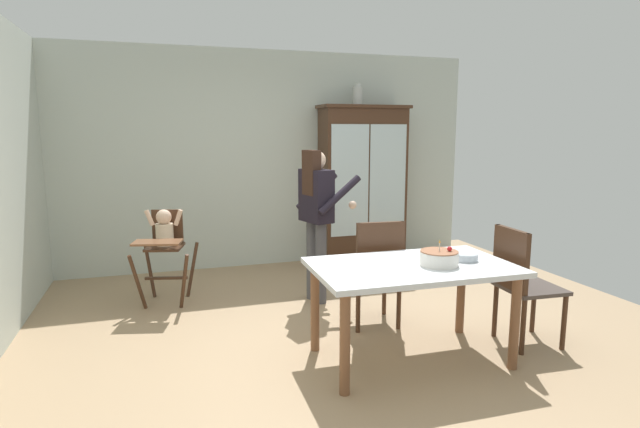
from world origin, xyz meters
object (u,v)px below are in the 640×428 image
object	(u,v)px
ceramic_vase	(357,96)
serving_bowl	(466,257)
china_cabinet	(362,184)
birthday_cake	(439,258)
high_chair_with_toddler	(165,239)
adult_person	(317,207)
dining_chair_right_end	(520,278)
dining_table	(412,277)
dining_chair_far_side	(376,266)

from	to	relation	value
ceramic_vase	serving_bowl	world-z (taller)	ceramic_vase
china_cabinet	birthday_cake	size ratio (longest dim) A/B	7.26
high_chair_with_toddler	adult_person	bearing A→B (deg)	-1.60
china_cabinet	birthday_cake	xyz separation A→B (m)	(-0.60, -2.92, -0.23)
dining_chair_right_end	adult_person	bearing A→B (deg)	42.40
dining_table	birthday_cake	size ratio (longest dim) A/B	5.34
adult_person	birthday_cake	xyz separation A→B (m)	(0.45, -1.58, -0.17)
high_chair_with_toddler	birthday_cake	size ratio (longest dim) A/B	3.39
adult_person	dining_table	bearing A→B (deg)	174.52
high_chair_with_toddler	birthday_cake	bearing A→B (deg)	-32.07
china_cabinet	birthday_cake	bearing A→B (deg)	-101.59
adult_person	dining_table	world-z (taller)	adult_person
serving_bowl	dining_table	bearing A→B (deg)	177.66
birthday_cake	china_cabinet	bearing A→B (deg)	78.41
birthday_cake	serving_bowl	bearing A→B (deg)	12.20
birthday_cake	dining_chair_right_end	size ratio (longest dim) A/B	0.29
dining_table	dining_chair_far_side	bearing A→B (deg)	89.27
china_cabinet	birthday_cake	distance (m)	2.99
china_cabinet	dining_chair_right_end	bearing A→B (deg)	-86.39
dining_table	dining_chair_far_side	size ratio (longest dim) A/B	1.56
high_chair_with_toddler	china_cabinet	bearing A→B (deg)	34.55
dining_table	dining_chair_right_end	size ratio (longest dim) A/B	1.56
dining_chair_right_end	birthday_cake	bearing A→B (deg)	97.71
ceramic_vase	serving_bowl	distance (m)	3.19
serving_bowl	high_chair_with_toddler	bearing A→B (deg)	138.38
high_chair_with_toddler	dining_chair_right_end	distance (m)	3.31
dining_table	birthday_cake	world-z (taller)	birthday_cake
china_cabinet	dining_chair_far_side	world-z (taller)	china_cabinet
ceramic_vase	dining_chair_right_end	bearing A→B (deg)	-84.72
high_chair_with_toddler	dining_chair_far_side	world-z (taller)	dining_chair_far_side
dining_table	adult_person	bearing A→B (deg)	100.18
ceramic_vase	dining_table	size ratio (longest dim) A/B	0.18
china_cabinet	dining_chair_right_end	xyz separation A→B (m)	(0.18, -2.86, -0.47)
china_cabinet	ceramic_vase	world-z (taller)	ceramic_vase
ceramic_vase	adult_person	bearing A→B (deg)	-125.49
birthday_cake	dining_chair_right_end	distance (m)	0.82
high_chair_with_toddler	adult_person	distance (m)	1.55
ceramic_vase	dining_table	distance (m)	3.30
birthday_cake	dining_chair_far_side	xyz separation A→B (m)	(-0.17, 0.74, -0.24)
dining_table	high_chair_with_toddler	bearing A→B (deg)	132.14
birthday_cake	serving_bowl	world-z (taller)	birthday_cake
ceramic_vase	dining_chair_far_side	distance (m)	2.79
china_cabinet	dining_table	distance (m)	2.97
china_cabinet	adult_person	xyz separation A→B (m)	(-1.04, -1.34, -0.05)
dining_table	birthday_cake	xyz separation A→B (m)	(0.18, -0.08, 0.15)
high_chair_with_toddler	dining_table	distance (m)	2.58
high_chair_with_toddler	serving_bowl	world-z (taller)	high_chair_with_toddler
ceramic_vase	adult_person	xyz separation A→B (m)	(-0.96, -1.35, -1.18)
china_cabinet	dining_chair_right_end	distance (m)	2.90
high_chair_with_toddler	dining_chair_right_end	xyz separation A→B (m)	(2.68, -1.93, -0.10)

